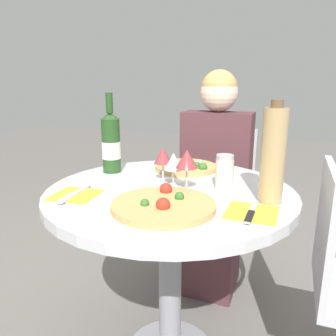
{
  "coord_description": "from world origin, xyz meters",
  "views": [
    {
      "loc": [
        0.41,
        -1.08,
        1.13
      ],
      "look_at": [
        0.02,
        -0.08,
        0.85
      ],
      "focal_mm": 35.0,
      "sensor_mm": 36.0,
      "label": 1
    }
  ],
  "objects": [
    {
      "name": "pizza_large",
      "position": [
        0.05,
        -0.19,
        0.76
      ],
      "size": [
        0.33,
        0.33,
        0.05
      ],
      "color": "tan",
      "rests_on": "dining_table"
    },
    {
      "name": "dining_table",
      "position": [
        0.0,
        0.0,
        0.62
      ],
      "size": [
        0.92,
        0.92,
        0.75
      ],
      "color": "gray",
      "rests_on": "ground_plane"
    },
    {
      "name": "wine_glass_front_right",
      "position": [
        0.07,
        -0.01,
        0.87
      ],
      "size": [
        0.08,
        0.08,
        0.15
      ],
      "color": "silver",
      "rests_on": "dining_table"
    },
    {
      "name": "place_setting_right",
      "position": [
        0.31,
        -0.14,
        0.75
      ],
      "size": [
        0.15,
        0.19,
        0.01
      ],
      "color": "yellow",
      "rests_on": "dining_table"
    },
    {
      "name": "pizza_small_far",
      "position": [
        -0.03,
        0.29,
        0.76
      ],
      "size": [
        0.28,
        0.28,
        0.05
      ],
      "color": "tan",
      "rests_on": "dining_table"
    },
    {
      "name": "place_setting_left",
      "position": [
        -0.28,
        -0.2,
        0.75
      ],
      "size": [
        0.17,
        0.19,
        0.01
      ],
      "color": "yellow",
      "rests_on": "dining_table"
    },
    {
      "name": "seated_diner",
      "position": [
        0.02,
        0.62,
        0.55
      ],
      "size": [
        0.38,
        0.4,
        1.2
      ],
      "rotation": [
        0.0,
        0.0,
        3.14
      ],
      "color": "#512D33",
      "rests_on": "ground_plane"
    },
    {
      "name": "wine_glass_back_left",
      "position": [
        -0.06,
        0.08,
        0.85
      ],
      "size": [
        0.07,
        0.07,
        0.14
      ],
      "color": "silver",
      "rests_on": "dining_table"
    },
    {
      "name": "chair_behind_diner",
      "position": [
        0.02,
        0.76,
        0.43
      ],
      "size": [
        0.39,
        0.39,
        0.87
      ],
      "rotation": [
        0.0,
        0.0,
        3.14
      ],
      "color": "silver",
      "rests_on": "ground_plane"
    },
    {
      "name": "wine_glass_center",
      "position": [
        0.0,
        0.03,
        0.84
      ],
      "size": [
        0.07,
        0.07,
        0.13
      ],
      "color": "silver",
      "rests_on": "dining_table"
    },
    {
      "name": "sugar_shaker",
      "position": [
        0.19,
        0.07,
        0.81
      ],
      "size": [
        0.07,
        0.07,
        0.13
      ],
      "color": "silver",
      "rests_on": "dining_table"
    },
    {
      "name": "tall_carafe",
      "position": [
        0.36,
        -0.01,
        0.91
      ],
      "size": [
        0.08,
        0.08,
        0.33
      ],
      "color": "tan",
      "rests_on": "dining_table"
    },
    {
      "name": "wine_bottle",
      "position": [
        -0.32,
        0.13,
        0.88
      ],
      "size": [
        0.08,
        0.08,
        0.34
      ],
      "color": "#23471E",
      "rests_on": "dining_table"
    }
  ]
}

